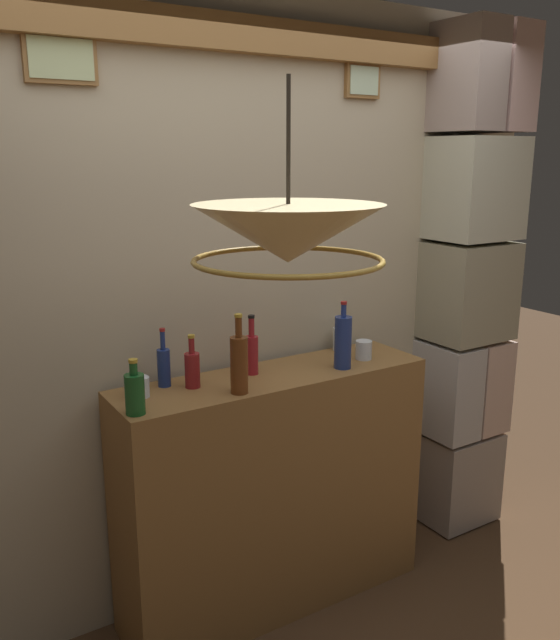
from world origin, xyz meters
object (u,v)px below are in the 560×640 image
liquor_bottle_gin (164,366)px  glass_tumbler_shot (364,350)px  glass_tumbler_rocks (140,387)px  glass_tumbler_highball (341,339)px  liquor_bottle_sherry (135,393)px  liquor_bottle_scotch (239,363)px  liquor_bottle_mezcal (252,352)px  liquor_bottle_amaro (343,342)px  pendant_lamp (288,236)px  liquor_bottle_tequila (192,368)px

liquor_bottle_gin → glass_tumbler_shot: 0.93m
glass_tumbler_rocks → glass_tumbler_highball: glass_tumbler_highball is taller
liquor_bottle_sherry → glass_tumbler_highball: 1.15m
liquor_bottle_sherry → liquor_bottle_scotch: 0.42m
liquor_bottle_sherry → liquor_bottle_mezcal: bearing=16.3°
glass_tumbler_highball → liquor_bottle_amaro: bearing=-125.8°
liquor_bottle_mezcal → glass_tumbler_shot: size_ratio=3.00×
pendant_lamp → liquor_bottle_amaro: bearing=42.3°
liquor_bottle_amaro → pendant_lamp: pendant_lamp is taller
liquor_bottle_gin → liquor_bottle_mezcal: (0.38, -0.05, 0.01)m
liquor_bottle_amaro → liquor_bottle_sherry: (-0.96, -0.03, -0.04)m
pendant_lamp → liquor_bottle_scotch: bearing=75.4°
liquor_bottle_scotch → liquor_bottle_amaro: bearing=3.9°
glass_tumbler_highball → liquor_bottle_sherry: bearing=-167.2°
liquor_bottle_tequila → liquor_bottle_sherry: bearing=-153.0°
glass_tumbler_shot → liquor_bottle_tequila: bearing=175.3°
liquor_bottle_gin → liquor_bottle_mezcal: liquor_bottle_mezcal is taller
liquor_bottle_sherry → liquor_bottle_scotch: bearing=-1.0°
glass_tumbler_shot → liquor_bottle_mezcal: bearing=170.8°
liquor_bottle_tequila → glass_tumbler_shot: bearing=-4.7°
liquor_bottle_gin → glass_tumbler_rocks: liquor_bottle_gin is taller
glass_tumbler_shot → pendant_lamp: bearing=-141.3°
liquor_bottle_scotch → glass_tumbler_shot: liquor_bottle_scotch is taller
liquor_bottle_tequila → glass_tumbler_highball: size_ratio=2.00×
liquor_bottle_mezcal → glass_tumbler_highball: bearing=8.9°
glass_tumbler_highball → glass_tumbler_shot: 0.17m
liquor_bottle_amaro → pendant_lamp: bearing=-137.7°
glass_tumbler_rocks → liquor_bottle_amaro: bearing=-8.3°
glass_tumbler_highball → pendant_lamp: 1.36m
liquor_bottle_sherry → liquor_bottle_mezcal: liquor_bottle_mezcal is taller
liquor_bottle_scotch → glass_tumbler_shot: size_ratio=3.70×
liquor_bottle_scotch → pendant_lamp: bearing=-104.6°
pendant_lamp → liquor_bottle_gin: bearing=94.6°
liquor_bottle_scotch → pendant_lamp: (-0.15, -0.59, 0.56)m
glass_tumbler_highball → pendant_lamp: pendant_lamp is taller
glass_tumbler_rocks → glass_tumbler_highball: size_ratio=0.73×
liquor_bottle_mezcal → liquor_bottle_tequila: bearing=-176.2°
liquor_bottle_mezcal → liquor_bottle_gin: bearing=171.9°
glass_tumbler_highball → glass_tumbler_shot: bearing=-90.0°
liquor_bottle_amaro → liquor_bottle_gin: bearing=165.6°
liquor_bottle_sherry → liquor_bottle_mezcal: 0.60m
liquor_bottle_gin → liquor_bottle_mezcal: 0.38m
liquor_bottle_tequila → glass_tumbler_highball: liquor_bottle_tequila is taller
liquor_bottle_sherry → glass_tumbler_shot: bearing=4.2°
liquor_bottle_scotch → liquor_bottle_tequila: bearing=129.2°
liquor_bottle_amaro → glass_tumbler_rocks: (-0.88, 0.13, -0.08)m
liquor_bottle_amaro → liquor_bottle_gin: size_ratio=1.24×
liquor_bottle_amaro → glass_tumbler_rocks: size_ratio=3.74×
liquor_bottle_mezcal → pendant_lamp: 1.02m
glass_tumbler_shot → pendant_lamp: (-0.85, -0.68, 0.64)m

